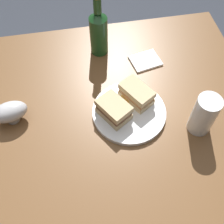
# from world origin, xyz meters

# --- Properties ---
(ground_plane) EXTENTS (6.00, 6.00, 0.00)m
(ground_plane) POSITION_xyz_m (0.00, 0.00, 0.00)
(ground_plane) COLOR #333842
(dining_table) EXTENTS (1.18, 0.95, 0.71)m
(dining_table) POSITION_xyz_m (0.00, 0.00, 0.36)
(dining_table) COLOR brown
(dining_table) RESTS_ON ground
(plate) EXTENTS (0.25, 0.25, 0.02)m
(plate) POSITION_xyz_m (-0.12, -0.01, 0.72)
(plate) COLOR white
(plate) RESTS_ON dining_table
(sandwich_half_left) EXTENTS (0.12, 0.13, 0.06)m
(sandwich_half_left) POSITION_xyz_m (-0.15, -0.05, 0.76)
(sandwich_half_left) COLOR #CCB284
(sandwich_half_left) RESTS_ON plate
(sandwich_half_right) EXTENTS (0.12, 0.13, 0.06)m
(sandwich_half_right) POSITION_xyz_m (-0.07, 0.00, 0.76)
(sandwich_half_right) COLOR #CCB284
(sandwich_half_right) RESTS_ON plate
(potato_wedge_front) EXTENTS (0.05, 0.05, 0.02)m
(potato_wedge_front) POSITION_xyz_m (-0.13, -0.08, 0.73)
(potato_wedge_front) COLOR gold
(potato_wedge_front) RESTS_ON plate
(potato_wedge_middle) EXTENTS (0.06, 0.05, 0.02)m
(potato_wedge_middle) POSITION_xyz_m (-0.13, -0.04, 0.74)
(potato_wedge_middle) COLOR gold
(potato_wedge_middle) RESTS_ON plate
(potato_wedge_back) EXTENTS (0.04, 0.03, 0.02)m
(potato_wedge_back) POSITION_xyz_m (-0.12, -0.09, 0.73)
(potato_wedge_back) COLOR #AD702D
(potato_wedge_back) RESTS_ON plate
(pint_glass) EXTENTS (0.07, 0.07, 0.15)m
(pint_glass) POSITION_xyz_m (-0.33, 0.09, 0.77)
(pint_glass) COLOR white
(pint_glass) RESTS_ON dining_table
(gravy_boat) EXTENTS (0.13, 0.10, 0.07)m
(gravy_boat) POSITION_xyz_m (0.27, -0.05, 0.76)
(gravy_boat) COLOR #B7B7BC
(gravy_boat) RESTS_ON dining_table
(cider_bottle) EXTENTS (0.07, 0.07, 0.25)m
(cider_bottle) POSITION_xyz_m (-0.07, -0.32, 0.81)
(cider_bottle) COLOR #19421E
(cider_bottle) RESTS_ON dining_table
(napkin) EXTENTS (0.13, 0.11, 0.01)m
(napkin) POSITION_xyz_m (-0.23, -0.23, 0.71)
(napkin) COLOR white
(napkin) RESTS_ON dining_table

